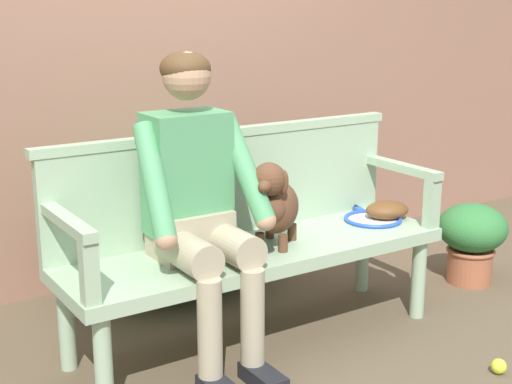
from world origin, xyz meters
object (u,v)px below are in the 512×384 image
Objects in this scene: person_seated at (197,198)px; potted_plant at (472,237)px; garden_bench at (256,258)px; tennis_racket at (370,217)px; tennis_ball at (499,366)px; dog_on_bench at (274,203)px; baseball_glove at (387,210)px.

person_seated reaches higher than potted_plant.
garden_bench is 0.72m from tennis_racket.
garden_bench is at bearing 3.46° from person_seated.
person_seated is 1.77m from potted_plant.
potted_plant is at bearing 48.04° from tennis_ball.
tennis_ball is at bearing -50.60° from dog_on_bench.
person_seated reaches higher than garden_bench.
tennis_racket reaches higher than garden_bench.
potted_plant is at bearing -1.26° from garden_bench.
dog_on_bench is (0.06, -0.06, 0.26)m from garden_bench.
garden_bench is 27.25× the size of tennis_ball.
tennis_ball is (0.99, -0.80, -0.70)m from person_seated.
tennis_racket is 2.65× the size of baseball_glove.
baseball_glove is at bearing 1.16° from person_seated.
baseball_glove reaches higher than garden_bench.
tennis_racket is at bearing 3.16° from person_seated.
tennis_ball is 0.15× the size of potted_plant.
tennis_ball is (0.69, -0.82, -0.37)m from garden_bench.
potted_plant is (1.34, 0.03, -0.40)m from dog_on_bench.
person_seated reaches higher than baseball_glove.
potted_plant is (0.71, 0.79, 0.23)m from tennis_ball.
person_seated reaches higher than tennis_racket.
person_seated is 1.11m from baseball_glove.
garden_bench is 1.14m from tennis_ball.
potted_plant is (0.61, -0.03, -0.24)m from baseball_glove.
potted_plant is at bearing -5.66° from tennis_racket.
dog_on_bench is at bearing 129.40° from tennis_ball.
dog_on_bench is at bearing -171.69° from tennis_racket.
tennis_racket is 8.82× the size of tennis_ball.
person_seated is 2.29× the size of tennis_racket.
potted_plant is at bearing -0.42° from person_seated.
dog_on_bench is 0.90× the size of potted_plant.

